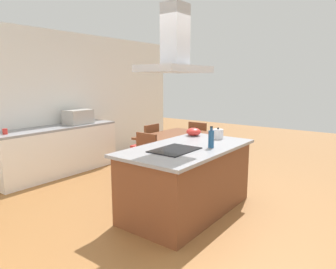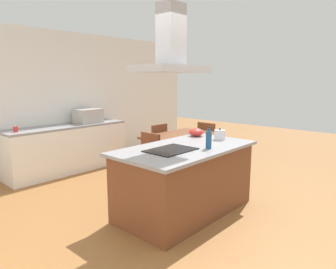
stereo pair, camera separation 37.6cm
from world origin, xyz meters
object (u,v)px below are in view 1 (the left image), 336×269
object	(u,v)px
mixing_bowl	(194,132)
range_hood	(175,51)
countertop_microwave	(78,117)
chair_at_right_end	(200,140)
olive_oil_bottle	(211,139)
chair_facing_back_wall	(148,143)
cooktop	(175,150)
chair_at_left_end	(142,157)
tea_kettle	(218,134)
dining_table	(175,139)
coffee_mug_red	(5,131)

from	to	relation	value
mixing_bowl	range_hood	xyz separation A→B (m)	(-0.99, -0.35, 1.14)
countertop_microwave	chair_at_right_end	distance (m)	2.54
olive_oil_bottle	chair_facing_back_wall	distance (m)	2.44
mixing_bowl	range_hood	size ratio (longest dim) A/B	0.25
cooktop	chair_at_left_end	bearing A→B (deg)	59.89
mixing_bowl	chair_at_left_end	distance (m)	0.96
tea_kettle	olive_oil_bottle	world-z (taller)	olive_oil_bottle
chair_at_left_end	chair_facing_back_wall	world-z (taller)	same
dining_table	mixing_bowl	bearing A→B (deg)	-126.69
cooktop	chair_facing_back_wall	bearing A→B (deg)	48.80
tea_kettle	range_hood	bearing A→B (deg)	175.97
olive_oil_bottle	mixing_bowl	bearing A→B (deg)	47.25
mixing_bowl	chair_at_left_end	xyz separation A→B (m)	(-0.33, 0.78, -0.45)
chair_facing_back_wall	countertop_microwave	bearing A→B (deg)	127.72
olive_oil_bottle	chair_facing_back_wall	world-z (taller)	olive_oil_bottle
chair_at_left_end	mixing_bowl	bearing A→B (deg)	-66.73
mixing_bowl	coffee_mug_red	world-z (taller)	mixing_bowl
olive_oil_bottle	dining_table	xyz separation A→B (m)	(1.17, 1.41, -0.35)
olive_oil_bottle	mixing_bowl	world-z (taller)	olive_oil_bottle
dining_table	chair_at_left_end	bearing A→B (deg)	180.00
countertop_microwave	chair_facing_back_wall	world-z (taller)	countertop_microwave
tea_kettle	chair_facing_back_wall	size ratio (longest dim) A/B	0.24
chair_at_left_end	range_hood	distance (m)	2.06
dining_table	chair_at_right_end	distance (m)	0.93
countertop_microwave	dining_table	size ratio (longest dim) A/B	0.36
tea_kettle	cooktop	bearing A→B (deg)	175.97
mixing_bowl	countertop_microwave	xyz separation A→B (m)	(-0.26, 2.53, 0.08)
mixing_bowl	chair_at_right_end	bearing A→B (deg)	27.51
olive_oil_bottle	mixing_bowl	distance (m)	0.87
olive_oil_bottle	mixing_bowl	xyz separation A→B (m)	(0.59, 0.64, -0.06)
chair_at_left_end	chair_at_right_end	distance (m)	1.83
cooktop	chair_at_left_end	world-z (taller)	cooktop
dining_table	range_hood	world-z (taller)	range_hood
chair_at_left_end	chair_at_right_end	size ratio (longest dim) A/B	1.00
cooktop	chair_at_left_end	xyz separation A→B (m)	(0.65, 1.13, -0.40)
mixing_bowl	coffee_mug_red	size ratio (longest dim) A/B	2.51
countertop_microwave	chair_at_left_end	size ratio (longest dim) A/B	0.56
countertop_microwave	chair_at_left_end	world-z (taller)	countertop_microwave
countertop_microwave	chair_at_right_end	bearing A→B (deg)	-44.94
coffee_mug_red	chair_facing_back_wall	bearing A→B (deg)	-24.61
chair_facing_back_wall	range_hood	size ratio (longest dim) A/B	0.99
cooktop	chair_at_right_end	xyz separation A→B (m)	(2.48, 1.13, -0.40)
cooktop	chair_at_right_end	bearing A→B (deg)	24.41
dining_table	chair_at_left_end	distance (m)	0.93
countertop_microwave	chair_facing_back_wall	distance (m)	1.47
tea_kettle	chair_at_right_end	bearing A→B (deg)	38.93
chair_at_left_end	countertop_microwave	bearing A→B (deg)	87.58
cooktop	range_hood	distance (m)	1.20
chair_at_left_end	coffee_mug_red	bearing A→B (deg)	128.72
chair_at_right_end	range_hood	xyz separation A→B (m)	(-2.48, -1.13, 1.59)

